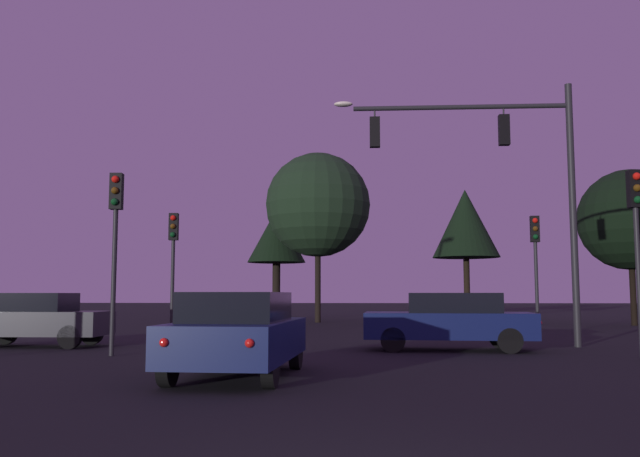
# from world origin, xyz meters

# --- Properties ---
(ground_plane) EXTENTS (168.00, 168.00, 0.00)m
(ground_plane) POSITION_xyz_m (0.00, 24.50, 0.00)
(ground_plane) COLOR black
(ground_plane) RESTS_ON ground
(traffic_signal_mast_arm) EXTENTS (6.97, 0.38, 7.61)m
(traffic_signal_mast_arm) POSITION_xyz_m (4.14, 14.07, 5.23)
(traffic_signal_mast_arm) COLOR #232326
(traffic_signal_mast_arm) RESTS_ON ground
(traffic_light_corner_left) EXTENTS (0.32, 0.36, 4.18)m
(traffic_light_corner_left) POSITION_xyz_m (-6.27, 16.42, 2.97)
(traffic_light_corner_left) COLOR #232326
(traffic_light_corner_left) RESTS_ON ground
(traffic_light_corner_right) EXTENTS (0.31, 0.36, 4.44)m
(traffic_light_corner_right) POSITION_xyz_m (6.48, 10.83, 3.14)
(traffic_light_corner_right) COLOR #232326
(traffic_light_corner_right) RESTS_ON ground
(traffic_light_median) EXTENTS (0.32, 0.36, 4.17)m
(traffic_light_median) POSITION_xyz_m (5.95, 17.84, 2.96)
(traffic_light_median) COLOR #232326
(traffic_light_median) RESTS_ON ground
(traffic_light_far_side) EXTENTS (0.32, 0.36, 4.47)m
(traffic_light_far_side) POSITION_xyz_m (-6.09, 10.69, 3.16)
(traffic_light_far_side) COLOR #232326
(traffic_light_far_side) RESTS_ON ground
(car_nearside_lane) EXTENTS (2.09, 4.31, 1.52)m
(car_nearside_lane) POSITION_xyz_m (-2.27, 6.76, 0.80)
(car_nearside_lane) COLOR #0F1947
(car_nearside_lane) RESTS_ON ground
(car_crossing_left) EXTENTS (4.03, 1.77, 1.52)m
(car_crossing_left) POSITION_xyz_m (-9.33, 13.35, 0.79)
(car_crossing_left) COLOR #232328
(car_crossing_left) RESTS_ON ground
(car_crossing_right) EXTENTS (4.60, 2.12, 1.52)m
(car_crossing_right) POSITION_xyz_m (2.31, 12.78, 0.80)
(car_crossing_right) COLOR #0F1947
(car_crossing_right) RESTS_ON ground
(tree_left_far) EXTENTS (4.89, 4.89, 7.53)m
(tree_left_far) POSITION_xyz_m (13.01, 27.45, 5.08)
(tree_left_far) COLOR black
(tree_left_far) RESTS_ON ground
(tree_center_horizon) EXTENTS (5.62, 5.62, 9.08)m
(tree_center_horizon) POSITION_xyz_m (-2.30, 29.99, 6.27)
(tree_center_horizon) COLOR black
(tree_center_horizon) RESTS_ON ground
(tree_right_cluster) EXTENTS (3.98, 3.98, 7.75)m
(tree_right_cluster) POSITION_xyz_m (6.27, 34.49, 5.68)
(tree_right_cluster) COLOR black
(tree_right_cluster) RESTS_ON ground
(tree_lot_edge) EXTENTS (3.53, 3.53, 6.72)m
(tree_lot_edge) POSITION_xyz_m (-5.11, 34.68, 5.00)
(tree_lot_edge) COLOR black
(tree_lot_edge) RESTS_ON ground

